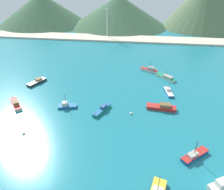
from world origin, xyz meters
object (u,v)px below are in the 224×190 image
(fishing_boat_0, at_px, (149,70))
(buoy_1, at_px, (131,114))
(fishing_boat_11, at_px, (16,104))
(radio_tower, at_px, (107,20))
(buoy_0, at_px, (24,134))
(fishing_boat_3, at_px, (166,77))
(fishing_boat_2, at_px, (194,155))
(fishing_boat_13, at_px, (168,92))
(fishing_boat_7, at_px, (162,107))
(fishing_boat_8, at_px, (67,106))
(fishing_boat_6, at_px, (102,109))
(fishing_boat_5, at_px, (37,82))

(fishing_boat_0, xyz_separation_m, buoy_1, (-7.11, -37.64, -0.72))
(fishing_boat_11, distance_m, radio_tower, 100.26)
(fishing_boat_0, bearing_deg, buoy_0, -126.69)
(fishing_boat_3, xyz_separation_m, buoy_1, (-14.56, -30.29, -0.51))
(fishing_boat_2, xyz_separation_m, fishing_boat_13, (-3.40, 33.92, -0.03))
(buoy_0, bearing_deg, fishing_boat_0, 53.31)
(fishing_boat_0, height_order, fishing_boat_7, fishing_boat_0)
(buoy_0, bearing_deg, fishing_boat_2, -2.70)
(fishing_boat_3, xyz_separation_m, buoy_0, (-46.51, -45.08, -0.51))
(fishing_boat_8, bearing_deg, radio_tower, 90.08)
(fishing_boat_6, bearing_deg, fishing_boat_3, 50.16)
(fishing_boat_2, bearing_deg, fishing_boat_11, 164.44)
(fishing_boat_7, xyz_separation_m, fishing_boat_8, (-34.38, -3.58, -0.10))
(fishing_boat_5, relative_size, fishing_boat_11, 1.07)
(fishing_boat_0, distance_m, fishing_boat_2, 55.79)
(fishing_boat_6, xyz_separation_m, buoy_1, (10.33, -0.46, -0.52))
(fishing_boat_6, bearing_deg, fishing_boat_8, 177.19)
(fishing_boat_3, distance_m, fishing_boat_5, 58.93)
(fishing_boat_7, distance_m, fishing_boat_11, 53.78)
(buoy_0, distance_m, buoy_1, 35.20)
(fishing_boat_13, height_order, radio_tower, radio_tower)
(fishing_boat_2, height_order, radio_tower, radio_tower)
(fishing_boat_2, relative_size, fishing_boat_13, 1.00)
(fishing_boat_7, relative_size, radio_tower, 0.42)
(fishing_boat_0, relative_size, fishing_boat_13, 1.09)
(buoy_0, relative_size, buoy_1, 1.03)
(buoy_0, bearing_deg, fishing_boat_13, 34.29)
(fishing_boat_6, relative_size, fishing_boat_7, 0.84)
(buoy_0, relative_size, radio_tower, 0.04)
(fishing_boat_0, xyz_separation_m, radio_tower, (-30.82, 59.77, 11.93))
(fishing_boat_5, relative_size, fishing_boat_13, 1.16)
(fishing_boat_0, height_order, buoy_1, fishing_boat_0)
(fishing_boat_2, distance_m, fishing_boat_11, 62.79)
(fishing_boat_3, distance_m, buoy_1, 33.62)
(fishing_boat_8, relative_size, buoy_0, 6.68)
(buoy_0, distance_m, radio_tower, 113.20)
(fishing_boat_2, bearing_deg, buoy_1, 136.04)
(fishing_boat_11, bearing_deg, fishing_boat_13, 16.65)
(fishing_boat_7, height_order, fishing_boat_8, fishing_boat_8)
(fishing_boat_2, xyz_separation_m, buoy_1, (-17.76, 17.13, -0.50))
(fishing_boat_0, relative_size, buoy_0, 8.24)
(fishing_boat_3, xyz_separation_m, fishing_boat_13, (-0.20, -13.50, -0.04))
(fishing_boat_3, bearing_deg, fishing_boat_6, -129.84)
(fishing_boat_6, relative_size, fishing_boat_13, 1.10)
(fishing_boat_11, distance_m, buoy_1, 42.74)
(fishing_boat_0, bearing_deg, fishing_boat_13, -70.82)
(fishing_boat_3, distance_m, fishing_boat_6, 38.86)
(fishing_boat_8, xyz_separation_m, buoy_0, (-8.38, -15.89, -0.55))
(fishing_boat_5, relative_size, fishing_boat_6, 1.05)
(fishing_boat_5, bearing_deg, fishing_boat_7, -13.74)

